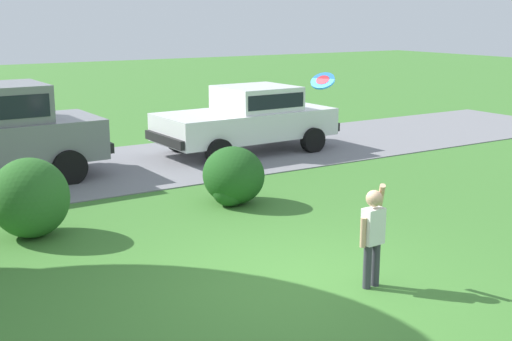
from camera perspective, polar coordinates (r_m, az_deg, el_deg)
name	(u,v)px	position (r m, az deg, el deg)	size (l,w,h in m)	color
ground_plane	(291,284)	(8.32, 2.96, -9.63)	(80.00, 80.00, 0.00)	#3D752D
driveway_strip	(96,171)	(14.50, -13.45, -0.01)	(28.00, 4.40, 0.02)	slate
shrub_near_tree	(30,198)	(10.39, -18.67, -2.21)	(1.14, 1.20, 1.19)	#286023
shrub_centre_left	(233,177)	(11.59, -1.97, -0.60)	(1.05, 1.16, 1.00)	#1E511C
parked_sedan	(249,117)	(15.97, -0.61, 4.60)	(4.46, 2.21, 1.56)	white
child_thrower	(373,230)	(8.11, 9.91, -5.03)	(0.45, 0.28, 1.29)	#383842
frisbee	(323,81)	(7.82, 5.70, 7.60)	(0.29, 0.28, 0.24)	#337FDB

